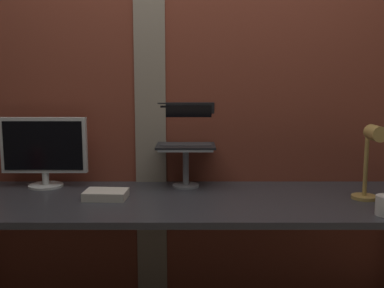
# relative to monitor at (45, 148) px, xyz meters

# --- Properties ---
(brick_wall_back) EXTENTS (3.57, 0.16, 2.61)m
(brick_wall_back) POSITION_rel_monitor_xyz_m (0.78, 0.18, 0.38)
(brick_wall_back) COLOR brown
(brick_wall_back) RESTS_ON ground_plane
(desk) EXTENTS (2.40, 0.72, 0.72)m
(desk) POSITION_rel_monitor_xyz_m (0.77, -0.24, -0.26)
(desk) COLOR #333338
(desk) RESTS_ON ground_plane
(monitor) EXTENTS (0.45, 0.18, 0.37)m
(monitor) POSITION_rel_monitor_xyz_m (0.00, 0.00, 0.00)
(monitor) COLOR silver
(monitor) RESTS_ON desk
(laptop_stand) EXTENTS (0.28, 0.22, 0.21)m
(laptop_stand) POSITION_rel_monitor_xyz_m (0.74, 0.00, -0.06)
(laptop_stand) COLOR gray
(laptop_stand) RESTS_ON desk
(laptop) EXTENTS (0.31, 0.27, 0.23)m
(laptop) POSITION_rel_monitor_xyz_m (0.74, 0.07, 0.07)
(laptop) COLOR black
(laptop) RESTS_ON laptop_stand
(desk_lamp) EXTENTS (0.12, 0.20, 0.36)m
(desk_lamp) POSITION_rel_monitor_xyz_m (1.60, -0.29, 0.02)
(desk_lamp) COLOR tan
(desk_lamp) RESTS_ON desk
(paper_clutter_stack) EXTENTS (0.21, 0.15, 0.04)m
(paper_clutter_stack) POSITION_rel_monitor_xyz_m (0.36, -0.24, -0.19)
(paper_clutter_stack) COLOR silver
(paper_clutter_stack) RESTS_ON desk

